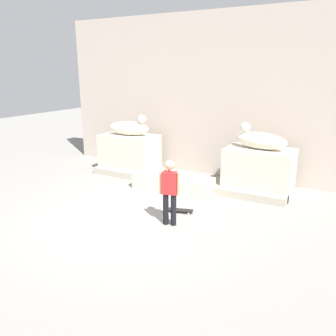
{
  "coord_description": "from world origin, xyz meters",
  "views": [
    {
      "loc": [
        4.83,
        -6.75,
        3.75
      ],
      "look_at": [
        0.44,
        1.35,
        1.1
      ],
      "focal_mm": 36.59,
      "sensor_mm": 36.0,
      "label": 1
    }
  ],
  "objects_px": {
    "statue_reclining_left": "(130,128)",
    "bottle_brown": "(165,174)",
    "statue_reclining_right": "(260,140)",
    "skateboard": "(178,210)",
    "skater": "(170,190)",
    "bottle_red": "(169,170)"
  },
  "relations": [
    {
      "from": "statue_reclining_right",
      "to": "skateboard",
      "type": "distance_m",
      "value": 3.42
    },
    {
      "from": "statue_reclining_left",
      "to": "skateboard",
      "type": "relative_size",
      "value": 2.01
    },
    {
      "from": "statue_reclining_right",
      "to": "skateboard",
      "type": "relative_size",
      "value": 2.02
    },
    {
      "from": "statue_reclining_left",
      "to": "skateboard",
      "type": "distance_m",
      "value": 4.57
    },
    {
      "from": "statue_reclining_left",
      "to": "statue_reclining_right",
      "type": "distance_m",
      "value": 4.81
    },
    {
      "from": "statue_reclining_left",
      "to": "statue_reclining_right",
      "type": "bearing_deg",
      "value": -6.48
    },
    {
      "from": "statue_reclining_left",
      "to": "bottle_brown",
      "type": "distance_m",
      "value": 2.91
    },
    {
      "from": "statue_reclining_right",
      "to": "bottle_red",
      "type": "bearing_deg",
      "value": 30.02
    },
    {
      "from": "statue_reclining_left",
      "to": "skateboard",
      "type": "height_order",
      "value": "statue_reclining_left"
    },
    {
      "from": "skater",
      "to": "skateboard",
      "type": "distance_m",
      "value": 1.17
    },
    {
      "from": "skater",
      "to": "bottle_red",
      "type": "distance_m",
      "value": 2.71
    },
    {
      "from": "skateboard",
      "to": "bottle_red",
      "type": "distance_m",
      "value": 2.04
    },
    {
      "from": "bottle_brown",
      "to": "bottle_red",
      "type": "bearing_deg",
      "value": 102.46
    },
    {
      "from": "skateboard",
      "to": "statue_reclining_left",
      "type": "bearing_deg",
      "value": 126.44
    },
    {
      "from": "statue_reclining_left",
      "to": "bottle_brown",
      "type": "xyz_separation_m",
      "value": [
        2.3,
        -1.43,
        -1.06
      ]
    },
    {
      "from": "skater",
      "to": "bottle_brown",
      "type": "relative_size",
      "value": 5.59
    },
    {
      "from": "statue_reclining_left",
      "to": "statue_reclining_right",
      "type": "xyz_separation_m",
      "value": [
        4.81,
        0.0,
        0.0
      ]
    },
    {
      "from": "statue_reclining_left",
      "to": "bottle_red",
      "type": "distance_m",
      "value": 2.67
    },
    {
      "from": "statue_reclining_right",
      "to": "bottle_red",
      "type": "xyz_separation_m",
      "value": [
        -2.6,
        -1.05,
        -1.05
      ]
    },
    {
      "from": "skater",
      "to": "statue_reclining_right",
      "type": "bearing_deg",
      "value": 55.98
    },
    {
      "from": "statue_reclining_left",
      "to": "skater",
      "type": "height_order",
      "value": "statue_reclining_left"
    },
    {
      "from": "statue_reclining_right",
      "to": "bottle_brown",
      "type": "xyz_separation_m",
      "value": [
        -2.51,
        -1.44,
        -1.06
      ]
    }
  ]
}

